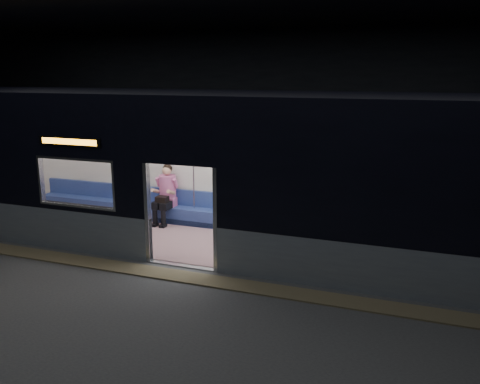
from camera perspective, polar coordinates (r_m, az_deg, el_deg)
The scene contains 7 objects.
station_floor at distance 9.42m, azimuth -9.40°, elevation -10.48°, with size 24.00×14.00×0.01m, color #47494C.
station_envelope at distance 8.63m, azimuth -10.35°, elevation 12.41°, with size 24.00×14.00×5.00m.
tactile_strip at distance 9.86m, azimuth -7.81°, elevation -9.19°, with size 22.80×0.50×0.03m, color #8C7F59.
metro_car at distance 11.07m, azimuth -3.27°, elevation 3.32°, with size 18.00×3.04×3.35m.
passenger at distance 12.88m, azimuth -8.27°, elevation 0.10°, with size 0.44×0.77×1.48m.
handbag at distance 12.69m, azimuth -8.73°, elevation -0.81°, with size 0.28×0.24×0.14m, color black.
transit_map at distance 11.54m, azimuth 23.04°, elevation 0.95°, with size 1.09×0.03×0.71m, color white.
Camera 1 is at (4.37, -7.44, 3.79)m, focal length 38.00 mm.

